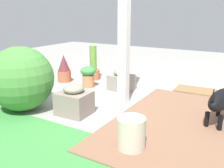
% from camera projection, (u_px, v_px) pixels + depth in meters
% --- Properties ---
extents(ground_plane, '(12.00, 12.00, 0.00)m').
position_uv_depth(ground_plane, '(133.00, 106.00, 3.65)').
color(ground_plane, '#9A9892').
extents(brick_path, '(1.80, 2.40, 0.02)m').
position_uv_depth(brick_path, '(191.00, 126.00, 3.00)').
color(brick_path, brown).
rests_on(brick_path, ground).
extents(porch_pillar, '(0.13, 0.13, 2.42)m').
position_uv_depth(porch_pillar, '(124.00, 20.00, 3.46)').
color(porch_pillar, white).
rests_on(porch_pillar, ground).
extents(stone_planter_nearest, '(0.42, 0.34, 0.38)m').
position_uv_depth(stone_planter_nearest, '(122.00, 80.00, 4.38)').
color(stone_planter_nearest, gray).
rests_on(stone_planter_nearest, ground).
extents(stone_planter_mid, '(0.44, 0.38, 0.42)m').
position_uv_depth(stone_planter_mid, '(74.00, 101.00, 3.33)').
color(stone_planter_mid, gray).
rests_on(stone_planter_mid, ground).
extents(round_shrub, '(0.89, 0.89, 0.89)m').
position_uv_depth(round_shrub, '(21.00, 79.00, 3.43)').
color(round_shrub, '#46843A').
rests_on(round_shrub, ground).
extents(terracotta_pot_broad, '(0.28, 0.28, 0.38)m').
position_uv_depth(terracotta_pot_broad, '(88.00, 75.00, 4.53)').
color(terracotta_pot_broad, '#C8764B').
rests_on(terracotta_pot_broad, ground).
extents(terracotta_pot_tall, '(0.25, 0.25, 0.68)m').
position_uv_depth(terracotta_pot_tall, '(93.00, 68.00, 5.04)').
color(terracotta_pot_tall, '#B76245').
rests_on(terracotta_pot_tall, ground).
extents(terracotta_pot_spiky, '(0.26, 0.26, 0.53)m').
position_uv_depth(terracotta_pot_spiky, '(64.00, 69.00, 4.88)').
color(terracotta_pot_spiky, '#A6583A').
rests_on(terracotta_pot_spiky, ground).
extents(dog, '(0.33, 0.81, 0.55)m').
position_uv_depth(dog, '(223.00, 98.00, 3.04)').
color(dog, black).
rests_on(dog, ground).
extents(ceramic_urn, '(0.28, 0.28, 0.34)m').
position_uv_depth(ceramic_urn, '(131.00, 134.00, 2.47)').
color(ceramic_urn, beige).
rests_on(ceramic_urn, ground).
extents(doormat, '(0.68, 0.45, 0.03)m').
position_uv_depth(doormat, '(195.00, 90.00, 4.34)').
color(doormat, olive).
rests_on(doormat, ground).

